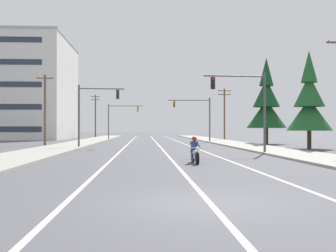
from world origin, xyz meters
name	(u,v)px	position (x,y,z in m)	size (l,w,h in m)	color
ground_plane	(200,203)	(0.00, 0.00, 0.00)	(400.00, 400.00, 0.00)	#515156
lane_stripe_center	(156,142)	(0.23, 45.00, 0.00)	(0.16, 100.00, 0.01)	beige
lane_stripe_left	(130,143)	(-3.41, 45.00, 0.00)	(0.16, 100.00, 0.01)	beige
lane_stripe_right	(181,142)	(3.54, 45.00, 0.00)	(0.16, 100.00, 0.01)	beige
sidewalk_kerb_right	(231,143)	(9.48, 40.00, 0.07)	(4.40, 110.00, 0.14)	#9E998E
sidewalk_kerb_left	(79,143)	(-9.48, 40.00, 0.07)	(4.40, 110.00, 0.14)	#9E998E
motorcycle_with_rider	(195,152)	(1.32, 11.65, 0.59)	(0.70, 2.19, 1.46)	black
traffic_signal_near_right	(247,99)	(6.36, 19.98, 4.09)	(4.80, 0.51, 6.20)	#47474C
traffic_signal_near_left	(92,107)	(-6.58, 30.21, 4.08)	(4.56, 0.55, 6.20)	#47474C
traffic_signal_mid_right	(197,112)	(5.94, 45.68, 4.16)	(5.91, 0.51, 6.20)	#47474C
traffic_signal_mid_left	(119,116)	(-5.83, 60.44, 4.17)	(6.05, 0.47, 6.20)	#47474C
utility_pole_left_near	(45,108)	(-12.77, 36.81, 4.22)	(1.87, 0.26, 8.07)	brown
utility_pole_right_far	(224,112)	(12.62, 60.02, 4.85)	(2.31, 0.26, 8.93)	brown
utility_pole_left_far	(95,115)	(-12.00, 78.30, 4.95)	(1.92, 0.26, 9.23)	#4C3828
conifer_tree_right_verge_near	(309,104)	(13.92, 26.63, 4.21)	(4.17, 4.17, 9.18)	#423023
conifer_tree_right_verge_far	(266,104)	(13.57, 38.71, 4.87)	(4.83, 4.83, 10.62)	#4C3828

